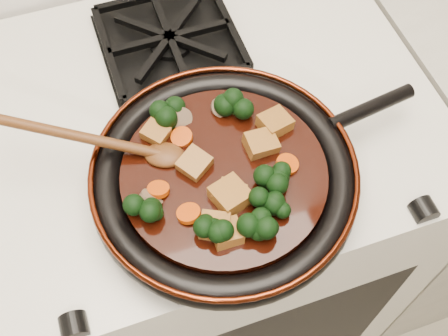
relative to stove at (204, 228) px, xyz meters
name	(u,v)px	position (x,y,z in m)	size (l,w,h in m)	color
stove	(204,228)	(0.00, 0.00, 0.00)	(0.76, 0.60, 0.90)	beige
burner_grate_front	(224,177)	(0.00, -0.14, 0.46)	(0.23, 0.23, 0.03)	black
burner_grate_back	(170,41)	(0.00, 0.14, 0.46)	(0.23, 0.23, 0.03)	black
skillet	(225,177)	(0.00, -0.16, 0.49)	(0.50, 0.37, 0.05)	black
braising_sauce	(224,176)	(-0.01, -0.16, 0.50)	(0.28, 0.28, 0.02)	black
tofu_cube_0	(156,133)	(-0.08, -0.07, 0.52)	(0.03, 0.03, 0.02)	brown
tofu_cube_1	(194,164)	(-0.04, -0.14, 0.52)	(0.04, 0.04, 0.02)	brown
tofu_cube_2	(215,226)	(-0.05, -0.23, 0.52)	(0.04, 0.04, 0.02)	brown
tofu_cube_3	(261,144)	(0.06, -0.14, 0.52)	(0.04, 0.04, 0.02)	brown
tofu_cube_4	(275,123)	(0.09, -0.11, 0.52)	(0.04, 0.04, 0.02)	brown
tofu_cube_5	(227,233)	(-0.03, -0.25, 0.52)	(0.04, 0.03, 0.02)	brown
tofu_cube_6	(230,196)	(-0.01, -0.20, 0.52)	(0.04, 0.05, 0.02)	brown
tofu_cube_7	(230,195)	(-0.01, -0.20, 0.52)	(0.04, 0.03, 0.02)	brown
broccoli_floret_0	(258,228)	(0.00, -0.26, 0.52)	(0.06, 0.06, 0.05)	black
broccoli_floret_1	(170,114)	(-0.05, -0.05, 0.52)	(0.06, 0.06, 0.05)	black
broccoli_floret_2	(214,230)	(-0.05, -0.24, 0.52)	(0.06, 0.06, 0.05)	black
broccoli_floret_3	(235,108)	(0.04, -0.07, 0.52)	(0.06, 0.06, 0.05)	black
broccoli_floret_4	(271,207)	(0.03, -0.23, 0.52)	(0.06, 0.06, 0.05)	black
broccoli_floret_5	(146,210)	(-0.12, -0.19, 0.52)	(0.06, 0.06, 0.05)	black
broccoli_floret_6	(274,180)	(0.05, -0.20, 0.52)	(0.06, 0.06, 0.05)	black
carrot_coin_0	(182,137)	(-0.04, -0.09, 0.51)	(0.03, 0.03, 0.01)	#BA3B05
carrot_coin_1	(287,164)	(0.08, -0.18, 0.51)	(0.03, 0.03, 0.01)	#BA3B05
carrot_coin_2	(189,213)	(-0.07, -0.20, 0.51)	(0.03, 0.03, 0.01)	#BA3B05
carrot_coin_3	(158,189)	(-0.10, -0.16, 0.51)	(0.03, 0.03, 0.01)	#BA3B05
mushroom_slice_0	(151,198)	(-0.11, -0.17, 0.52)	(0.03, 0.03, 0.01)	brown
mushroom_slice_1	(181,118)	(-0.04, -0.06, 0.52)	(0.03, 0.03, 0.01)	brown
mushroom_slice_2	(221,107)	(0.02, -0.06, 0.52)	(0.03, 0.03, 0.01)	brown
wooden_spoon	(110,143)	(-0.14, -0.08, 0.53)	(0.16, 0.09, 0.26)	#4F2A11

